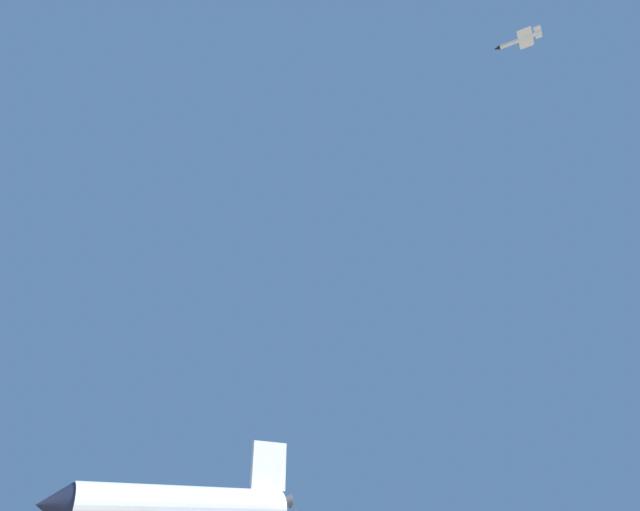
{
  "coord_description": "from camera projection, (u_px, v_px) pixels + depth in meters",
  "views": [
    {
      "loc": [
        27.99,
        76.54,
        2.78
      ],
      "look_at": [
        -10.05,
        23.52,
        38.34
      ],
      "focal_mm": 28.14,
      "sensor_mm": 36.0,
      "label": 1
    }
  ],
  "objects": [
    {
      "name": "space_shuttle",
      "position": [
        181.0,
        508.0,
        73.83
      ],
      "size": [
        38.44,
        24.14,
        15.8
      ],
      "rotation": [
        0.0,
        0.0,
        -0.01
      ],
      "color": "white",
      "rests_on": "ground"
    },
    {
      "name": "chase_jet_left_wing",
      "position": [
        520.0,
        39.0,
        164.17
      ],
      "size": [
        9.67,
        14.84,
        4.0
      ],
      "rotation": [
        0.0,
        0.0,
        -1.11
      ],
      "color": "silver"
    }
  ]
}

